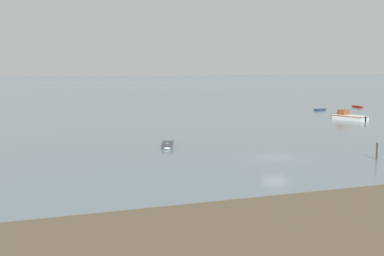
{
  "coord_description": "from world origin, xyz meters",
  "views": [
    {
      "loc": [
        -22.99,
        -41.18,
        9.18
      ],
      "look_at": [
        -1.6,
        21.46,
        0.42
      ],
      "focal_mm": 43.81,
      "sensor_mm": 36.0,
      "label": 1
    }
  ],
  "objects": [
    {
      "name": "motorboat_moored_0",
      "position": [
        28.08,
        26.54,
        0.38
      ],
      "size": [
        4.69,
        6.97,
        2.51
      ],
      "rotation": [
        0.0,
        0.0,
        1.97
      ],
      "color": "white",
      "rests_on": "ground"
    },
    {
      "name": "rowboat_moored_5",
      "position": [
        45.88,
        45.7,
        0.15
      ],
      "size": [
        1.23,
        3.5,
        0.55
      ],
      "rotation": [
        0.0,
        0.0,
        4.7
      ],
      "color": "red",
      "rests_on": "ground"
    },
    {
      "name": "rowboat_moored_0",
      "position": [
        -8.58,
        9.66,
        0.17
      ],
      "size": [
        2.49,
        4.14,
        0.62
      ],
      "rotation": [
        0.0,
        0.0,
        4.4
      ],
      "color": "white",
      "rests_on": "ground"
    },
    {
      "name": "rowboat_moored_2",
      "position": [
        33.67,
        42.16,
        0.13
      ],
      "size": [
        3.11,
        1.28,
        0.48
      ],
      "rotation": [
        0.0,
        0.0,
        0.08
      ],
      "color": "navy",
      "rests_on": "ground"
    },
    {
      "name": "ground_plane",
      "position": [
        0.0,
        0.0,
        0.0
      ],
      "size": [
        800.0,
        800.0,
        0.0
      ],
      "primitive_type": "plane",
      "color": "slate"
    },
    {
      "name": "mooring_post_near",
      "position": [
        9.08,
        -3.95,
        0.87
      ],
      "size": [
        0.22,
        0.22,
        2.03
      ],
      "color": "#3C3323",
      "rests_on": "ground"
    }
  ]
}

